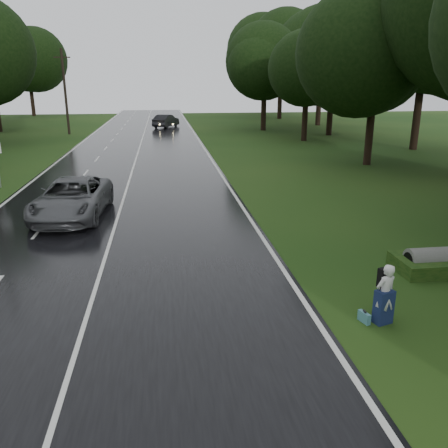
# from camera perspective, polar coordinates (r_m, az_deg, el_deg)

# --- Properties ---
(ground) EXTENTS (160.00, 160.00, 0.00)m
(ground) POSITION_cam_1_polar(r_m,az_deg,el_deg) (12.41, -16.77, -11.57)
(ground) COLOR #234013
(ground) RESTS_ON ground
(road) EXTENTS (12.00, 140.00, 0.04)m
(road) POSITION_cam_1_polar(r_m,az_deg,el_deg) (31.36, -11.35, 6.24)
(road) COLOR black
(road) RESTS_ON ground
(lane_center) EXTENTS (0.12, 140.00, 0.01)m
(lane_center) POSITION_cam_1_polar(r_m,az_deg,el_deg) (31.36, -11.35, 6.29)
(lane_center) COLOR silver
(lane_center) RESTS_ON road
(grey_car) EXTENTS (3.17, 6.21, 1.68)m
(grey_car) POSITION_cam_1_polar(r_m,az_deg,el_deg) (21.49, -18.29, 3.06)
(grey_car) COLOR #4B4D50
(grey_car) RESTS_ON road
(far_car) EXTENTS (3.66, 5.30, 1.65)m
(far_car) POSITION_cam_1_polar(r_m,az_deg,el_deg) (62.25, -7.19, 12.55)
(far_car) COLOR black
(far_car) RESTS_ON road
(hitchhiker) EXTENTS (0.66, 0.63, 1.58)m
(hitchhiker) POSITION_cam_1_polar(r_m,az_deg,el_deg) (12.24, 19.27, -8.41)
(hitchhiker) COLOR silver
(hitchhiker) RESTS_ON ground
(suitcase) EXTENTS (0.21, 0.40, 0.27)m
(suitcase) POSITION_cam_1_polar(r_m,az_deg,el_deg) (12.36, 16.96, -10.99)
(suitcase) COLOR teal
(suitcase) RESTS_ON ground
(culvert) EXTENTS (1.55, 0.77, 0.77)m
(culvert) POSITION_cam_1_polar(r_m,az_deg,el_deg) (16.30, 24.07, -5.29)
(culvert) COLOR slate
(culvert) RESTS_ON ground
(utility_pole_far) EXTENTS (1.80, 0.28, 9.28)m
(utility_pole_far) POSITION_cam_1_polar(r_m,az_deg,el_deg) (56.82, -18.60, 10.49)
(utility_pole_far) COLOR black
(utility_pole_far) RESTS_ON ground
(road_sign_b) EXTENTS (0.62, 0.10, 2.58)m
(road_sign_b) POSITION_cam_1_polar(r_m,az_deg,el_deg) (29.42, -25.90, 4.09)
(road_sign_b) COLOR white
(road_sign_b) RESTS_ON ground
(tree_left_f) EXTENTS (10.86, 10.86, 16.98)m
(tree_left_f) POSITION_cam_1_polar(r_m,az_deg,el_deg) (62.81, -25.98, 10.23)
(tree_left_f) COLOR black
(tree_left_f) RESTS_ON ground
(tree_right_d) EXTENTS (8.45, 8.45, 13.20)m
(tree_right_d) POSITION_cam_1_polar(r_m,az_deg,el_deg) (35.52, 17.24, 7.04)
(tree_right_d) COLOR black
(tree_right_d) RESTS_ON ground
(tree_right_e) EXTENTS (8.18, 8.18, 12.79)m
(tree_right_e) POSITION_cam_1_polar(r_m,az_deg,el_deg) (48.66, 9.84, 10.13)
(tree_right_e) COLOR black
(tree_right_e) RESTS_ON ground
(tree_right_f) EXTENTS (8.95, 8.95, 13.98)m
(tree_right_f) POSITION_cam_1_polar(r_m,az_deg,el_deg) (58.69, 4.86, 11.50)
(tree_right_f) COLOR black
(tree_right_f) RESTS_ON ground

